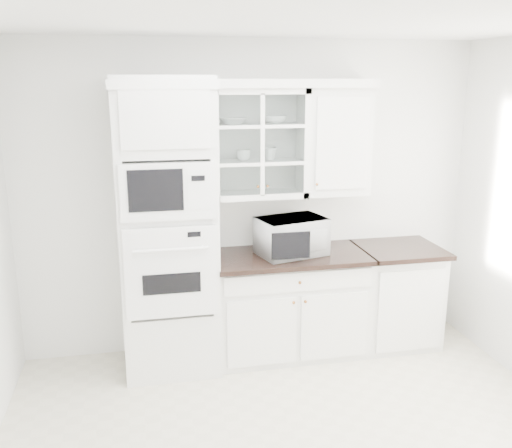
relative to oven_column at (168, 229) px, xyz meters
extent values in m
cube|color=white|center=(0.75, 0.32, 0.15)|extent=(4.00, 0.02, 2.70)
cube|color=white|center=(0.75, -1.42, 1.49)|extent=(4.00, 3.50, 0.02)
cube|color=white|center=(0.00, 0.01, 0.00)|extent=(0.76, 0.65, 2.40)
cube|color=white|center=(0.00, -0.33, -0.26)|extent=(0.70, 0.03, 0.72)
cube|color=black|center=(0.00, -0.35, -0.34)|extent=(0.44, 0.01, 0.16)
cube|color=white|center=(0.00, -0.33, 0.37)|extent=(0.70, 0.03, 0.43)
cube|color=black|center=(-0.09, -0.35, 0.39)|extent=(0.40, 0.01, 0.31)
cube|color=white|center=(1.03, 0.03, -0.76)|extent=(1.30, 0.60, 0.88)
cube|color=black|center=(1.03, 0.00, -0.30)|extent=(1.32, 0.67, 0.04)
cube|color=white|center=(2.03, 0.03, -0.76)|extent=(0.70, 0.60, 0.88)
cube|color=black|center=(2.03, 0.00, -0.30)|extent=(0.72, 0.67, 0.04)
cube|color=white|center=(0.78, 0.17, 0.65)|extent=(0.80, 0.33, 0.90)
cube|color=white|center=(0.78, 0.17, 0.50)|extent=(0.74, 0.29, 0.02)
cube|color=white|center=(0.78, 0.17, 0.80)|extent=(0.74, 0.29, 0.02)
cube|color=white|center=(1.46, 0.17, 0.65)|extent=(0.55, 0.33, 0.90)
cube|color=white|center=(0.68, 0.14, 1.14)|extent=(2.14, 0.38, 0.07)
imported|color=white|center=(1.03, 0.02, -0.12)|extent=(0.64, 0.58, 0.32)
imported|color=white|center=(0.57, 0.18, 0.84)|extent=(0.26, 0.26, 0.05)
imported|color=white|center=(0.92, 0.18, 0.84)|extent=(0.22, 0.22, 0.06)
imported|color=white|center=(0.66, 0.16, 0.56)|extent=(0.13, 0.13, 0.09)
imported|color=white|center=(0.88, 0.16, 0.56)|extent=(0.14, 0.14, 0.10)
camera|label=1|loc=(-0.21, -4.47, 1.19)|focal=40.00mm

